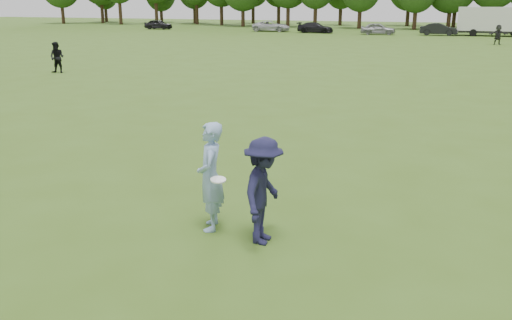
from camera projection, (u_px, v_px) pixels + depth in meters
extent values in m
plane|color=#395718|center=(183.00, 236.00, 9.53)|extent=(200.00, 200.00, 0.00)
imported|color=#88A6D2|center=(210.00, 177.00, 9.60)|extent=(0.70, 0.84, 1.97)
imported|color=#181835|center=(263.00, 191.00, 9.07)|extent=(0.70, 1.20, 1.84)
imported|color=black|center=(57.00, 58.00, 30.52)|extent=(0.93, 0.77, 1.74)
imported|color=#262626|center=(498.00, 35.00, 49.92)|extent=(1.73, 0.73, 1.81)
imported|color=black|center=(158.00, 24.00, 76.01)|extent=(3.98, 1.66, 1.34)
imported|color=silver|center=(271.00, 26.00, 70.60)|extent=(4.99, 2.43, 1.37)
imported|color=black|center=(315.00, 28.00, 67.62)|extent=(4.51, 1.89, 1.30)
imported|color=gray|center=(378.00, 29.00, 64.29)|extent=(4.23, 2.09, 1.39)
imported|color=black|center=(439.00, 29.00, 62.85)|extent=(4.24, 1.54, 1.39)
cylinder|color=white|center=(218.00, 180.00, 9.22)|extent=(0.29, 0.29, 0.08)
cube|color=silver|center=(495.00, 19.00, 61.40)|extent=(8.00, 2.50, 2.60)
cube|color=black|center=(494.00, 32.00, 61.80)|extent=(7.60, 2.30, 0.25)
cylinder|color=black|center=(473.00, 33.00, 61.42)|extent=(0.80, 0.25, 0.80)
cylinder|color=black|center=(473.00, 32.00, 63.68)|extent=(0.80, 0.25, 0.80)
cube|color=#333333|center=(453.00, 30.00, 63.23)|extent=(1.20, 0.15, 0.12)
cylinder|color=#332114|center=(63.00, 13.00, 93.97)|extent=(0.56, 0.56, 3.63)
cylinder|color=#332114|center=(102.00, 11.00, 95.96)|extent=(0.56, 0.56, 4.13)
cylinder|color=#332114|center=(120.00, 12.00, 90.68)|extent=(0.56, 0.56, 4.18)
cylinder|color=#332114|center=(156.00, 11.00, 92.18)|extent=(0.56, 0.56, 4.26)
cylinder|color=#332114|center=(197.00, 12.00, 91.39)|extent=(0.56, 0.56, 3.91)
cylinder|color=#332114|center=(222.00, 13.00, 88.07)|extent=(0.56, 0.56, 3.83)
cylinder|color=#332114|center=(243.00, 16.00, 83.88)|extent=(0.56, 0.56, 3.25)
cylinder|color=#332114|center=(288.00, 14.00, 81.83)|extent=(0.56, 0.56, 3.71)
cylinder|color=#332114|center=(315.00, 16.00, 80.10)|extent=(0.56, 0.56, 3.46)
cylinder|color=#332114|center=(360.00, 17.00, 77.86)|extent=(0.56, 0.56, 3.14)
cylinder|color=#332114|center=(415.00, 18.00, 75.12)|extent=(0.56, 0.56, 3.01)
cylinder|color=#332114|center=(449.00, 17.00, 75.78)|extent=(0.56, 0.56, 3.23)
cylinder|color=#332114|center=(491.00, 16.00, 73.84)|extent=(0.56, 0.56, 3.77)
cylinder|color=#332114|center=(106.00, 14.00, 101.56)|extent=(0.56, 0.56, 2.97)
cylinder|color=#332114|center=(161.00, 15.00, 98.95)|extent=(0.56, 0.56, 2.73)
cylinder|color=#332114|center=(195.00, 14.00, 94.96)|extent=(0.56, 0.56, 3.25)
cylinder|color=#332114|center=(253.00, 13.00, 94.38)|extent=(0.56, 0.56, 3.62)
cylinder|color=#332114|center=(279.00, 13.00, 90.29)|extent=(0.56, 0.56, 3.61)
cylinder|color=#332114|center=(340.00, 15.00, 87.44)|extent=(0.56, 0.56, 3.29)
cylinder|color=#332114|center=(408.00, 15.00, 85.34)|extent=(0.56, 0.56, 3.28)
cylinder|color=#332114|center=(454.00, 17.00, 81.69)|extent=(0.56, 0.56, 3.11)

